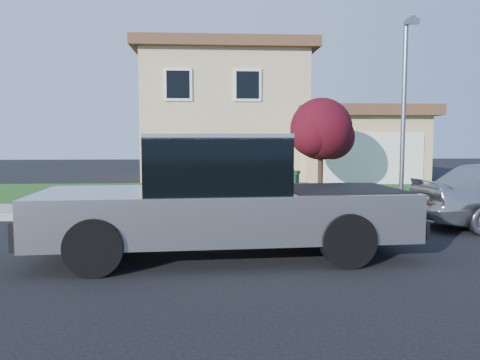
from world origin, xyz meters
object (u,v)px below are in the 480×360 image
object	(u,v)px
pickup_truck	(223,199)
ornamental_tree	(322,132)
woman	(245,190)
street_lamp	(404,107)
trash_bin	(287,190)

from	to	relation	value
pickup_truck	ornamental_tree	distance (m)	10.06
woman	street_lamp	size ratio (longest dim) A/B	0.34
ornamental_tree	street_lamp	bearing A→B (deg)	-81.45
pickup_truck	trash_bin	size ratio (longest dim) A/B	6.35
ornamental_tree	trash_bin	xyz separation A→B (m)	(-2.10, -4.68, -1.68)
trash_bin	street_lamp	size ratio (longest dim) A/B	0.21
pickup_truck	trash_bin	distance (m)	4.86
woman	ornamental_tree	world-z (taller)	ornamental_tree
ornamental_tree	street_lamp	size ratio (longest dim) A/B	0.69
pickup_truck	street_lamp	world-z (taller)	street_lamp
pickup_truck	woman	bearing A→B (deg)	75.92
ornamental_tree	street_lamp	distance (m)	5.60
pickup_truck	trash_bin	bearing A→B (deg)	63.71
woman	ornamental_tree	size ratio (longest dim) A/B	0.49
pickup_truck	ornamental_tree	size ratio (longest dim) A/B	1.91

